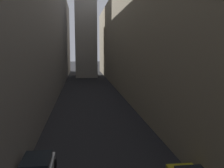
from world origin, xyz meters
TOP-DOWN VIEW (x-y plane):
  - ground_plane at (0.00, 48.00)m, footprint 264.00×264.00m
  - building_block_left at (-11.87, 50.00)m, footprint 12.74×108.00m
  - building_block_right at (11.41, 50.00)m, footprint 11.81×108.00m

SIDE VIEW (x-z plane):
  - ground_plane at x=0.00m, z-range 0.00..0.00m
  - building_block_right at x=11.41m, z-range 0.00..20.23m
  - building_block_left at x=-11.87m, z-range 0.00..22.69m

